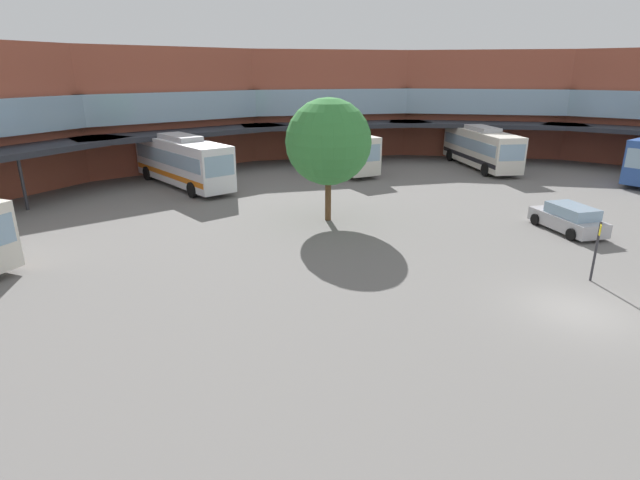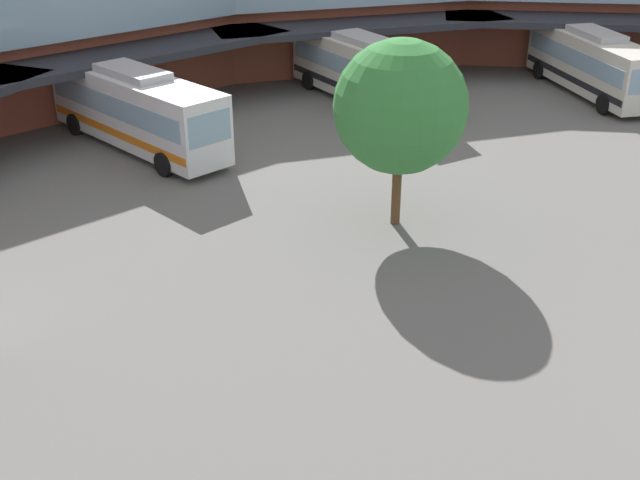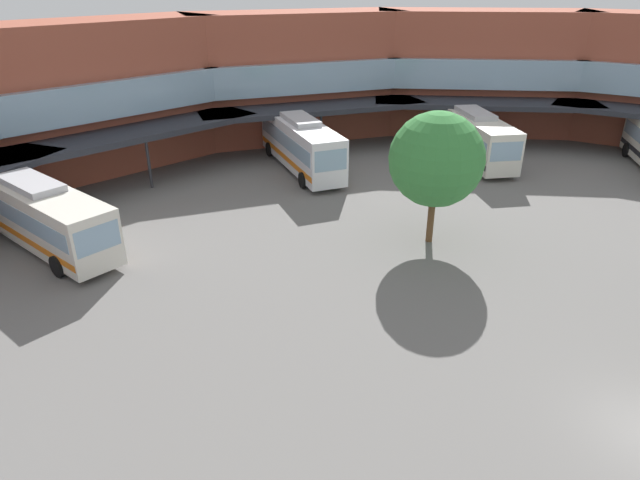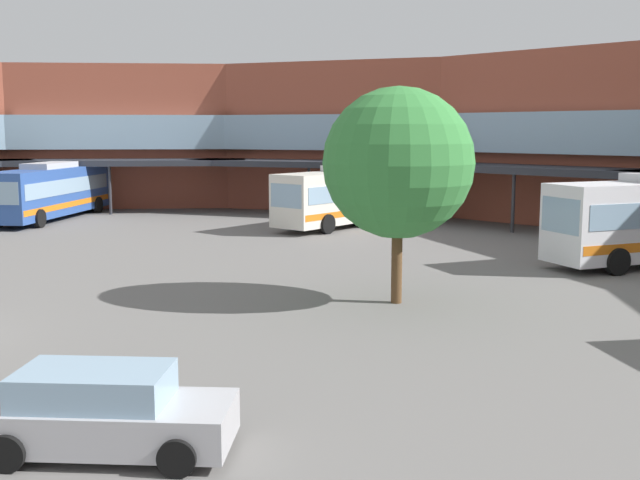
{
  "view_description": "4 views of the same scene",
  "coord_description": "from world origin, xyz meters",
  "px_view_note": "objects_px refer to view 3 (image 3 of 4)",
  "views": [
    {
      "loc": [
        -19.17,
        -3.07,
        8.55
      ],
      "look_at": [
        -2.63,
        10.28,
        1.29
      ],
      "focal_mm": 28.04,
      "sensor_mm": 36.0,
      "label": 1
    },
    {
      "loc": [
        -20.68,
        1.28,
        13.03
      ],
      "look_at": [
        -1.4,
        14.75,
        1.24
      ],
      "focal_mm": 43.89,
      "sensor_mm": 36.0,
      "label": 2
    },
    {
      "loc": [
        -16.2,
        -5.57,
        13.39
      ],
      "look_at": [
        -2.69,
        15.98,
        1.1
      ],
      "focal_mm": 31.33,
      "sensor_mm": 36.0,
      "label": 3
    },
    {
      "loc": [
        23.12,
        -0.87,
        5.72
      ],
      "look_at": [
        -1.94,
        15.11,
        1.41
      ],
      "focal_mm": 42.78,
      "sensor_mm": 36.0,
      "label": 4
    }
  ],
  "objects_px": {
    "bus_3": "(37,212)",
    "bus_5": "(473,134)",
    "bus_4": "(301,143)",
    "plaza_tree": "(436,160)"
  },
  "relations": [
    {
      "from": "bus_5",
      "to": "plaza_tree",
      "type": "relative_size",
      "value": 1.63
    },
    {
      "from": "bus_3",
      "to": "bus_4",
      "type": "relative_size",
      "value": 1.06
    },
    {
      "from": "bus_3",
      "to": "plaza_tree",
      "type": "xyz_separation_m",
      "value": [
        17.97,
        -10.96,
        2.79
      ]
    },
    {
      "from": "bus_5",
      "to": "plaza_tree",
      "type": "distance_m",
      "value": 16.44
    },
    {
      "from": "bus_4",
      "to": "plaza_tree",
      "type": "distance_m",
      "value": 14.74
    },
    {
      "from": "bus_4",
      "to": "bus_5",
      "type": "xyz_separation_m",
      "value": [
        12.7,
        -4.86,
        -0.07
      ]
    },
    {
      "from": "bus_4",
      "to": "plaza_tree",
      "type": "bearing_deg",
      "value": 9.19
    },
    {
      "from": "bus_3",
      "to": "bus_5",
      "type": "height_order",
      "value": "bus_5"
    },
    {
      "from": "bus_3",
      "to": "plaza_tree",
      "type": "relative_size",
      "value": 1.77
    },
    {
      "from": "bus_4",
      "to": "bus_5",
      "type": "bearing_deg",
      "value": 79.59
    }
  ]
}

